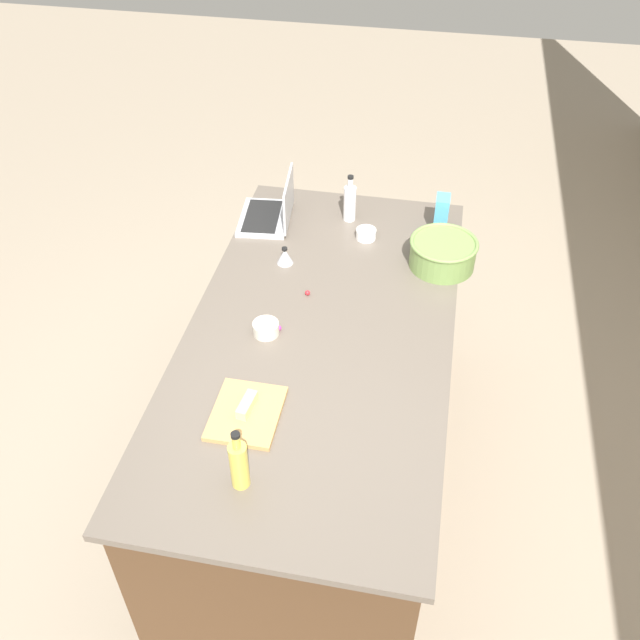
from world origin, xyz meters
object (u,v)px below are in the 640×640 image
at_px(bottle_oil, 239,464).
at_px(ramekin_medium, 366,234).
at_px(bottle_vinegar, 350,202).
at_px(cutting_board, 246,413).
at_px(kitchen_timer, 285,256).
at_px(laptop, 272,212).
at_px(mixing_bowl_large, 443,253).
at_px(candy_bag, 441,214).
at_px(butter_stick_left, 247,405).
at_px(ramekin_small, 266,328).

distance_m(bottle_oil, ramekin_medium, 1.38).
height_order(bottle_vinegar, cutting_board, bottle_vinegar).
height_order(bottle_vinegar, kitchen_timer, bottle_vinegar).
xyz_separation_m(laptop, mixing_bowl_large, (0.20, 0.78, 0.02)).
bearing_deg(candy_bag, mixing_bowl_large, 5.27).
distance_m(mixing_bowl_large, ramekin_medium, 0.37).
bearing_deg(butter_stick_left, cutting_board, 0.00).
distance_m(cutting_board, ramekin_medium, 1.13).
bearing_deg(ramekin_small, bottle_vinegar, 167.48).
relative_size(laptop, ramekin_medium, 3.71).
height_order(bottle_oil, candy_bag, bottle_oil).
bearing_deg(butter_stick_left, ramekin_medium, 167.24).
bearing_deg(candy_bag, bottle_vinegar, -91.39).
distance_m(ramekin_small, kitchen_timer, 0.45).
bearing_deg(laptop, candy_bag, 94.94).
bearing_deg(ramekin_medium, laptop, -97.93).
bearing_deg(bottle_oil, butter_stick_left, -168.52).
height_order(ramekin_medium, candy_bag, candy_bag).
xyz_separation_m(cutting_board, butter_stick_left, (-0.01, 0.00, 0.03)).
height_order(bottle_vinegar, ramekin_medium, bottle_vinegar).
height_order(bottle_oil, cutting_board, bottle_oil).
height_order(laptop, kitchen_timer, laptop).
xyz_separation_m(bottle_oil, candy_bag, (-1.49, 0.51, -0.01)).
height_order(laptop, candy_bag, laptop).
distance_m(mixing_bowl_large, bottle_oil, 1.34).
height_order(cutting_board, ramekin_small, ramekin_small).
height_order(bottle_oil, butter_stick_left, bottle_oil).
distance_m(cutting_board, kitchen_timer, 0.86).
height_order(laptop, mixing_bowl_large, laptop).
bearing_deg(ramekin_small, ramekin_medium, 157.93).
xyz_separation_m(mixing_bowl_large, kitchen_timer, (0.11, -0.65, -0.03)).
relative_size(bottle_oil, cutting_board, 0.86).
bearing_deg(ramekin_medium, bottle_vinegar, -144.79).
xyz_separation_m(bottle_oil, ramekin_medium, (-1.36, 0.19, -0.07)).
distance_m(butter_stick_left, ramekin_small, 0.39).
height_order(bottle_vinegar, candy_bag, bottle_vinegar).
bearing_deg(ramekin_small, cutting_board, 4.97).
bearing_deg(cutting_board, bottle_vinegar, 173.12).
bearing_deg(kitchen_timer, ramekin_small, 3.90).
bearing_deg(kitchen_timer, candy_bag, 120.72).
relative_size(ramekin_medium, kitchen_timer, 1.16).
relative_size(bottle_vinegar, ramekin_medium, 2.52).
relative_size(mixing_bowl_large, ramekin_medium, 3.20).
bearing_deg(ramekin_medium, candy_bag, 111.84).
height_order(mixing_bowl_large, butter_stick_left, mixing_bowl_large).
bearing_deg(cutting_board, mixing_bowl_large, 148.52).
bearing_deg(ramekin_small, kitchen_timer, -176.10).
bearing_deg(candy_bag, cutting_board, -24.66).
distance_m(bottle_oil, kitchen_timer, 1.13).
height_order(cutting_board, butter_stick_left, butter_stick_left).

